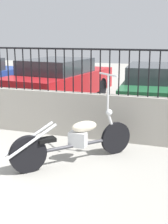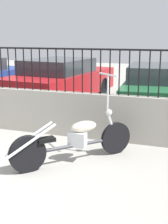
# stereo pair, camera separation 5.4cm
# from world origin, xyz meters

# --- Properties ---
(low_wall) EXTENTS (9.78, 0.18, 0.91)m
(low_wall) POSITION_xyz_m (0.00, 3.08, 0.46)
(low_wall) COLOR #9E998E
(low_wall) RESTS_ON ground_plane
(fence_railing) EXTENTS (9.78, 0.04, 0.88)m
(fence_railing) POSITION_xyz_m (-0.00, 3.08, 1.49)
(fence_railing) COLOR black
(fence_railing) RESTS_ON low_wall
(motorcycle_dark_grey) EXTENTS (1.59, 1.72, 1.42)m
(motorcycle_dark_grey) POSITION_xyz_m (1.92, 1.74, 0.38)
(motorcycle_dark_grey) COLOR black
(motorcycle_dark_grey) RESTS_ON ground_plane
(car_red) EXTENTS (2.25, 4.48, 1.34)m
(car_red) POSITION_xyz_m (-0.11, 6.09, 0.69)
(car_red) COLOR black
(car_red) RESTS_ON ground_plane
(car_green) EXTENTS (2.19, 4.21, 1.28)m
(car_green) POSITION_xyz_m (2.93, 5.76, 0.66)
(car_green) COLOR black
(car_green) RESTS_ON ground_plane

